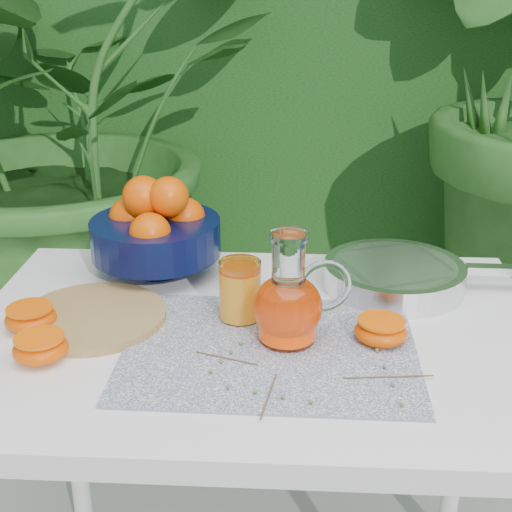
# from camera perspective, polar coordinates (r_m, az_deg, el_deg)

# --- Properties ---
(potted_plant_left) EXTENTS (2.40, 2.40, 1.70)m
(potted_plant_left) POSITION_cam_1_polar(r_m,az_deg,el_deg) (2.49, -15.44, 10.48)
(potted_plant_left) COLOR #2B5A1E
(potted_plant_left) RESTS_ON ground
(white_table) EXTENTS (1.00, 0.70, 0.75)m
(white_table) POSITION_cam_1_polar(r_m,az_deg,el_deg) (1.27, -0.05, -9.19)
(white_table) COLOR white
(white_table) RESTS_ON ground
(placemat) EXTENTS (0.48, 0.37, 0.00)m
(placemat) POSITION_cam_1_polar(r_m,az_deg,el_deg) (1.17, 1.12, -7.40)
(placemat) COLOR #0C1E48
(placemat) RESTS_ON white_table
(cutting_board) EXTENTS (0.31, 0.31, 0.02)m
(cutting_board) POSITION_cam_1_polar(r_m,az_deg,el_deg) (1.29, -12.90, -4.77)
(cutting_board) COLOR #A17C49
(cutting_board) RESTS_ON white_table
(fruit_bowl) EXTENTS (0.27, 0.27, 0.20)m
(fruit_bowl) POSITION_cam_1_polar(r_m,az_deg,el_deg) (1.43, -8.02, 2.16)
(fruit_bowl) COLOR black
(fruit_bowl) RESTS_ON white_table
(juice_pitcher) EXTENTS (0.17, 0.14, 0.19)m
(juice_pitcher) POSITION_cam_1_polar(r_m,az_deg,el_deg) (1.16, 2.66, -3.86)
(juice_pitcher) COLOR white
(juice_pitcher) RESTS_ON white_table
(juice_tumbler) EXTENTS (0.08, 0.08, 0.11)m
(juice_tumbler) POSITION_cam_1_polar(r_m,az_deg,el_deg) (1.24, -1.28, -2.86)
(juice_tumbler) COLOR white
(juice_tumbler) RESTS_ON white_table
(saute_pan) EXTENTS (0.48, 0.27, 0.05)m
(saute_pan) POSITION_cam_1_polar(r_m,az_deg,el_deg) (1.40, 11.16, -1.46)
(saute_pan) COLOR silver
(saute_pan) RESTS_ON white_table
(orange_halves) EXTENTS (0.70, 0.21, 0.04)m
(orange_halves) POSITION_cam_1_polar(r_m,az_deg,el_deg) (1.19, -8.42, -6.01)
(orange_halves) COLOR #E94402
(orange_halves) RESTS_ON white_table
(thyme_sprigs) EXTENTS (0.37, 0.21, 0.01)m
(thyme_sprigs) POSITION_cam_1_polar(r_m,az_deg,el_deg) (1.09, 3.33, -9.55)
(thyme_sprigs) COLOR brown
(thyme_sprigs) RESTS_ON white_table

